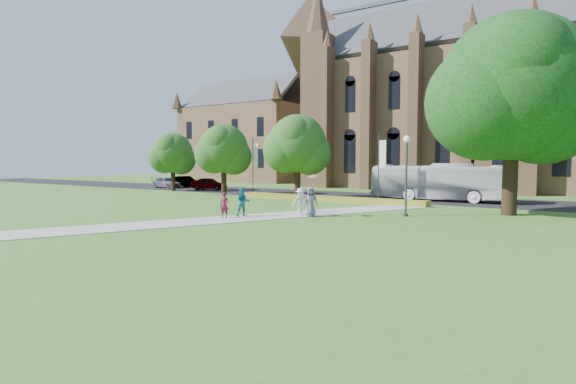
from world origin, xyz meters
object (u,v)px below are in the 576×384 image
Objects in this scene: streetlamp at (406,166)px; car_1 at (185,182)px; tour_coach at (439,182)px; car_2 at (166,183)px; large_tree at (513,88)px; car_0 at (209,184)px; pedestrian_0 at (224,205)px.

streetlamp is 1.14× the size of car_1.
tour_coach reaches higher than car_2.
large_tree is at bearing 39.29° from streetlamp.
large_tree reaches higher than tour_coach.
pedestrian_0 is at bearing -152.62° from car_0.
streetlamp is 0.40× the size of large_tree.
car_0 reaches higher than car_2.
large_tree is 42.81m from car_1.
large_tree is 43.71m from car_2.
streetlamp is 38.89m from car_2.
car_0 is 6.67m from car_1.
car_2 is at bearing 161.79° from streetlamp.
car_1 is (-34.18, 1.60, -0.93)m from tour_coach.
tour_coach is at bearing 95.95° from streetlamp.
large_tree is at bearing -95.37° from car_2.
car_1 is 2.88× the size of pedestrian_0.
car_2 is at bearing 71.96° from car_0.
streetlamp is 1.12× the size of car_2.
car_0 is at bearing 88.62° from tour_coach.
car_0 is 27.94m from pedestrian_0.
streetlamp reaches higher than car_0.
large_tree is 20.28m from pedestrian_0.
tour_coach is 7.59× the size of pedestrian_0.
car_0 is 7.70m from car_2.
large_tree is 2.88× the size of car_1.
large_tree is 12.53m from tour_coach.
tour_coach is 2.59× the size of car_2.
streetlamp reaches higher than pedestrian_0.
large_tree is 1.09× the size of tour_coach.
streetlamp is at bearing -101.78° from car_1.
streetlamp is 3.30× the size of pedestrian_0.
tour_coach is 2.63× the size of car_1.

